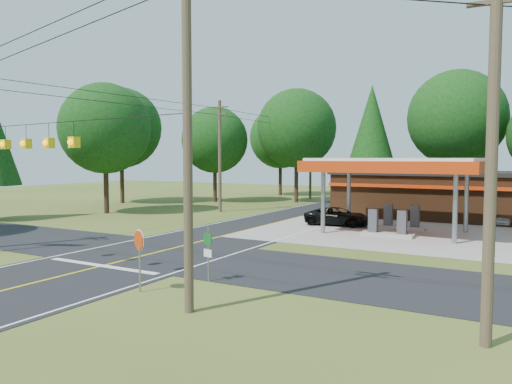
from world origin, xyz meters
The scene contains 16 objects.
ground centered at (0.00, 0.00, 0.00)m, with size 120.00×120.00×0.00m, color #41541D.
main_highway centered at (0.00, 0.00, 0.01)m, with size 8.00×120.00×0.02m, color black.
cross_road centered at (0.00, 0.00, 0.01)m, with size 70.00×7.00×0.02m, color black.
lane_center_yellow centered at (0.00, 0.00, 0.03)m, with size 0.15×110.00×0.00m, color yellow.
gas_canopy centered at (9.00, 13.00, 4.27)m, with size 10.60×7.40×4.88m.
convenience_store centered at (10.00, 22.98, 1.92)m, with size 16.40×7.55×3.80m.
utility_pole_near_right centered at (7.50, -7.00, 5.96)m, with size 1.80×0.30×11.50m.
utility_pole_far_left centered at (-8.00, 18.00, 5.20)m, with size 1.80×0.30×10.00m.
utility_pole_right_b centered at (16.00, -5.50, 5.20)m, with size 1.80×0.30×10.00m.
utility_pole_north centered at (-6.50, 35.00, 4.75)m, with size 0.30×0.30×9.50m.
overhead_beacons centered at (-1.00, -6.00, 6.21)m, with size 17.04×2.04×1.03m.
treeline_backdrop centered at (0.82, 24.01, 7.49)m, with size 70.27×51.59×13.30m.
suv_car centered at (4.50, 14.50, 0.65)m, with size 4.67×4.67×1.30m, color black.
sedan_car centered at (14.93, 21.00, 0.59)m, with size 3.45×3.45×1.17m, color silver.
octagonal_stop_sign centered at (4.50, -6.01, 1.73)m, with size 0.75×0.37×2.33m.
route_sign_post centered at (5.80, -3.52, 1.31)m, with size 0.45×0.14×2.21m.
Camera 1 is at (17.06, -19.50, 4.93)m, focal length 35.00 mm.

